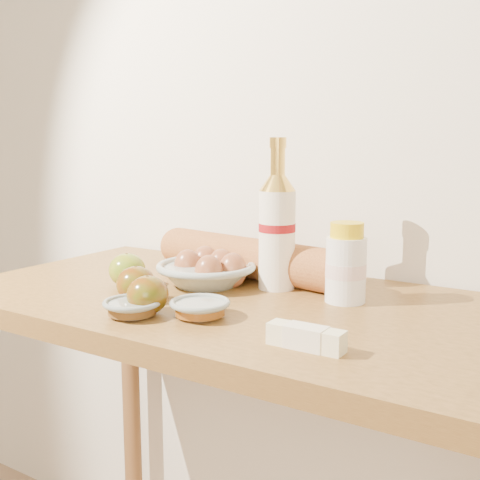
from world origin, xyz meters
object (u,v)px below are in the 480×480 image
at_px(bourbon_bottle, 277,228).
at_px(cream_bottle, 346,265).
at_px(table, 248,360).
at_px(baguette, 248,258).
at_px(egg_bowl, 208,271).

bearing_deg(bourbon_bottle, cream_bottle, 13.57).
xyz_separation_m(table, baguette, (-0.10, 0.16, 0.17)).
bearing_deg(bourbon_bottle, table, -70.93).
relative_size(table, bourbon_bottle, 3.90).
relative_size(table, cream_bottle, 7.90).
bearing_deg(egg_bowl, bourbon_bottle, 22.06).
bearing_deg(egg_bowl, table, -20.94).
height_order(table, egg_bowl, egg_bowl).
relative_size(bourbon_bottle, egg_bowl, 1.15).
height_order(cream_bottle, egg_bowl, cream_bottle).
distance_m(egg_bowl, baguette, 0.11).
bearing_deg(bourbon_bottle, egg_bowl, -136.95).
bearing_deg(table, bourbon_bottle, 88.07).
bearing_deg(egg_bowl, cream_bottle, 6.52).
xyz_separation_m(bourbon_bottle, cream_bottle, (0.16, -0.02, -0.05)).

